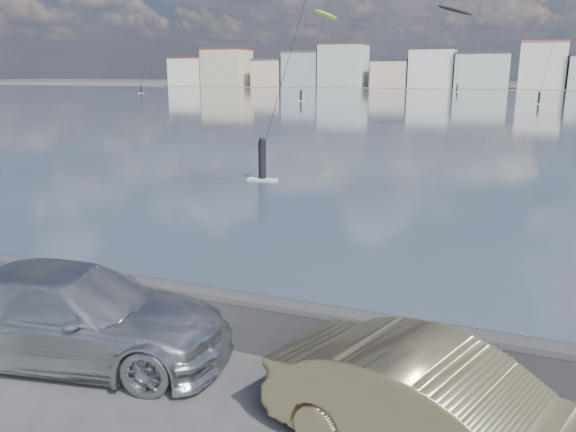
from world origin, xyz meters
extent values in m
plane|color=#333335|center=(0.00, 0.00, 0.00)|extent=(700.00, 700.00, 0.00)
cube|color=#3A4456|center=(0.00, 91.50, 0.01)|extent=(500.00, 177.00, 0.00)
cube|color=#4C473D|center=(0.00, 200.00, 0.01)|extent=(500.00, 60.00, 0.00)
cube|color=#28282B|center=(0.00, 2.70, 0.45)|extent=(400.00, 0.35, 0.90)
cylinder|color=#28282B|center=(0.00, 2.70, 0.90)|extent=(400.00, 0.36, 0.36)
cube|color=white|center=(-112.00, 186.00, 5.00)|extent=(14.00, 11.00, 10.00)
cube|color=#562D23|center=(-112.00, 186.00, 10.30)|extent=(14.28, 11.22, 0.60)
cube|color=beige|center=(-96.50, 186.00, 6.50)|extent=(16.00, 12.00, 13.00)
cube|color=#562D23|center=(-96.50, 186.00, 13.30)|extent=(16.32, 12.24, 0.60)
cube|color=beige|center=(-79.00, 186.00, 4.50)|extent=(11.00, 10.00, 9.00)
cube|color=#4C423D|center=(-79.00, 186.00, 9.30)|extent=(11.22, 10.20, 0.60)
cube|color=#9EA8B7|center=(-66.00, 186.00, 5.75)|extent=(13.00, 11.00, 11.50)
cube|color=#4C423D|center=(-66.00, 186.00, 11.80)|extent=(13.26, 11.22, 0.60)
cube|color=#B7C6BC|center=(-51.50, 186.00, 7.00)|extent=(15.00, 12.00, 14.00)
cube|color=#562D23|center=(-51.50, 186.00, 14.30)|extent=(15.30, 12.24, 0.60)
cube|color=beige|center=(-35.00, 186.00, 4.25)|extent=(12.00, 10.00, 8.50)
cube|color=#2D2D33|center=(-35.00, 186.00, 8.80)|extent=(12.24, 10.20, 0.60)
cube|color=white|center=(-21.50, 186.00, 6.00)|extent=(14.00, 11.00, 12.00)
cube|color=#2D2D33|center=(-21.50, 186.00, 12.30)|extent=(14.28, 11.22, 0.60)
cube|color=#B7C6BC|center=(-6.00, 186.00, 5.25)|extent=(16.00, 13.00, 10.50)
cube|color=#383330|center=(-6.00, 186.00, 10.80)|extent=(16.32, 13.26, 0.60)
cube|color=beige|center=(11.00, 186.00, 6.75)|extent=(13.00, 10.00, 13.50)
cube|color=brown|center=(11.00, 186.00, 13.80)|extent=(13.26, 10.20, 0.60)
imported|color=silver|center=(-1.92, 1.31, 0.81)|extent=(5.89, 3.33, 1.61)
imported|color=tan|center=(4.43, 0.67, 0.78)|extent=(5.01, 3.09, 1.56)
ellipsoid|color=black|center=(-12.30, 154.54, 20.61)|extent=(10.25, 4.73, 3.82)
cube|color=white|center=(-9.66, 146.88, 0.05)|extent=(1.40, 0.42, 0.08)
cylinder|color=black|center=(-9.66, 146.88, 0.95)|extent=(0.36, 0.36, 1.70)
sphere|color=black|center=(-9.66, 146.88, 1.85)|extent=(0.28, 0.28, 0.28)
cylinder|color=black|center=(-10.98, 150.71, 10.96)|extent=(2.68, 7.69, 19.32)
cube|color=white|center=(-79.71, 109.92, 0.05)|extent=(1.40, 0.42, 0.08)
cylinder|color=black|center=(-79.71, 109.92, 0.95)|extent=(0.36, 0.36, 1.70)
sphere|color=black|center=(-79.71, 109.92, 1.85)|extent=(0.28, 0.28, 0.28)
cylinder|color=black|center=(-78.14, 113.90, 16.55)|extent=(3.17, 8.00, 30.51)
cube|color=white|center=(8.06, 93.18, 0.05)|extent=(1.40, 0.42, 0.08)
cylinder|color=black|center=(8.06, 93.18, 0.95)|extent=(0.36, 0.36, 1.70)
sphere|color=black|center=(8.06, 93.18, 1.85)|extent=(0.28, 0.28, 0.28)
cylinder|color=black|center=(9.42, 97.77, 9.35)|extent=(2.77, 9.21, 16.11)
cube|color=white|center=(-5.80, 17.76, 0.05)|extent=(1.40, 0.42, 0.08)
cylinder|color=black|center=(-5.80, 17.76, 0.95)|extent=(0.36, 0.36, 1.70)
sphere|color=black|center=(-5.80, 17.76, 1.85)|extent=(0.28, 0.28, 0.28)
ellipsoid|color=#8CD826|center=(-30.59, 102.36, 15.55)|extent=(4.02, 8.53, 2.27)
cube|color=white|center=(-30.19, 87.82, 0.05)|extent=(1.40, 0.42, 0.08)
cylinder|color=black|center=(-30.19, 87.82, 0.95)|extent=(0.36, 0.36, 1.70)
sphere|color=black|center=(-30.19, 87.82, 1.85)|extent=(0.28, 0.28, 0.28)
cylinder|color=black|center=(-30.39, 95.09, 8.43)|extent=(0.43, 14.56, 14.28)
camera|label=1|loc=(4.86, -5.63, 4.86)|focal=35.00mm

